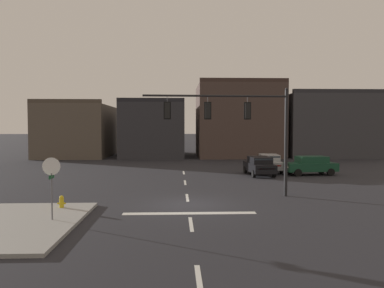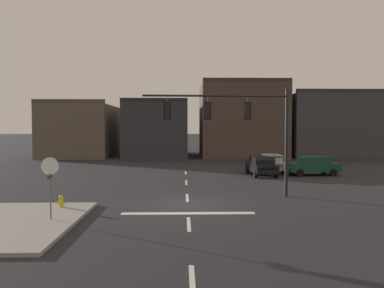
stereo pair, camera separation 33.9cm
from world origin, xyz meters
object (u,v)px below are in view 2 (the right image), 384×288
(stop_sign, at_px, (50,173))
(signal_mast_near_side, at_px, (239,120))
(car_lot_farside, at_px, (261,165))
(fire_hydrant, at_px, (61,203))
(car_lot_middle, at_px, (313,165))
(car_lot_nearside, at_px, (271,163))

(stop_sign, bearing_deg, signal_mast_near_side, 32.48)
(car_lot_farside, distance_m, fire_hydrant, 18.23)
(stop_sign, relative_size, car_lot_middle, 0.62)
(signal_mast_near_side, distance_m, car_lot_farside, 10.96)
(fire_hydrant, bearing_deg, car_lot_nearside, 47.63)
(car_lot_nearside, bearing_deg, fire_hydrant, -132.37)
(signal_mast_near_side, relative_size, car_lot_middle, 1.87)
(car_lot_nearside, height_order, car_lot_middle, same)
(signal_mast_near_side, height_order, car_lot_farside, signal_mast_near_side)
(car_lot_middle, relative_size, fire_hydrant, 6.11)
(car_lot_farside, bearing_deg, signal_mast_near_side, -109.04)
(car_lot_farside, bearing_deg, stop_sign, -128.63)
(car_lot_middle, xyz_separation_m, car_lot_farside, (-4.46, -0.11, 0.00))
(car_lot_nearside, bearing_deg, stop_sign, -127.58)
(stop_sign, height_order, car_lot_nearside, stop_sign)
(signal_mast_near_side, relative_size, stop_sign, 3.02)
(signal_mast_near_side, height_order, stop_sign, signal_mast_near_side)
(car_lot_nearside, xyz_separation_m, car_lot_middle, (3.03, -2.36, 0.00))
(stop_sign, height_order, car_lot_farside, stop_sign)
(stop_sign, bearing_deg, car_lot_nearside, 52.42)
(signal_mast_near_side, bearing_deg, car_lot_middle, 51.57)
(stop_sign, height_order, fire_hydrant, stop_sign)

